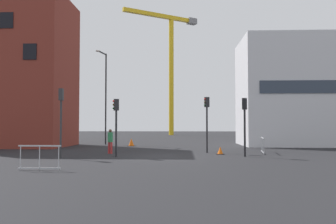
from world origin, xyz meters
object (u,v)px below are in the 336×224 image
(traffic_light_verge, at_px, (207,115))
(traffic_cone_on_verge, at_px, (131,142))
(pedestrian_walking, at_px, (110,139))
(traffic_cone_orange, at_px, (220,151))
(streetlamp_tall, at_px, (105,91))
(traffic_light_far, at_px, (116,117))
(construction_crane, at_px, (170,56))
(traffic_light_crosswalk, at_px, (61,111))
(traffic_light_near, at_px, (245,117))

(traffic_light_verge, distance_m, traffic_cone_on_verge, 9.99)
(pedestrian_walking, distance_m, traffic_cone_orange, 7.40)
(streetlamp_tall, height_order, traffic_cone_orange, streetlamp_tall)
(traffic_light_far, height_order, traffic_cone_on_verge, traffic_light_far)
(streetlamp_tall, relative_size, traffic_cone_orange, 17.69)
(construction_crane, distance_m, pedestrian_walking, 44.06)
(traffic_light_crosswalk, bearing_deg, construction_crane, 83.86)
(traffic_light_far, xyz_separation_m, traffic_cone_on_verge, (-0.63, 10.57, -2.06))
(streetlamp_tall, height_order, traffic_light_crosswalk, streetlamp_tall)
(construction_crane, relative_size, traffic_light_crosswalk, 5.59)
(traffic_light_near, bearing_deg, streetlamp_tall, 132.95)
(traffic_light_verge, distance_m, traffic_light_crosswalk, 9.73)
(construction_crane, bearing_deg, streetlamp_tall, -99.65)
(traffic_light_far, relative_size, pedestrian_walking, 2.14)
(construction_crane, relative_size, traffic_light_near, 6.37)
(traffic_light_near, relative_size, traffic_light_crosswalk, 0.88)
(streetlamp_tall, xyz_separation_m, pedestrian_walking, (2.77, -10.48, -4.30))
(traffic_cone_orange, bearing_deg, streetlamp_tall, 133.30)
(streetlamp_tall, xyz_separation_m, traffic_cone_on_verge, (2.97, -2.21, -4.93))
(streetlamp_tall, distance_m, traffic_cone_on_verge, 6.16)
(construction_crane, height_order, streetlamp_tall, construction_crane)
(streetlamp_tall, distance_m, traffic_light_far, 13.58)
(traffic_cone_orange, distance_m, traffic_cone_on_verge, 11.14)
(traffic_light_near, height_order, traffic_light_verge, traffic_light_verge)
(traffic_light_crosswalk, xyz_separation_m, pedestrian_walking, (2.28, 3.13, -1.79))
(traffic_light_near, relative_size, traffic_cone_on_verge, 5.14)
(construction_crane, xyz_separation_m, traffic_cone_orange, (4.81, -41.98, -14.66))
(streetlamp_tall, height_order, traffic_cone_on_verge, streetlamp_tall)
(traffic_light_near, distance_m, pedestrian_walking, 9.01)
(traffic_light_near, distance_m, traffic_light_verge, 3.48)
(construction_crane, distance_m, traffic_cone_on_verge, 36.55)
(traffic_cone_orange, bearing_deg, traffic_light_far, -162.71)
(traffic_light_verge, xyz_separation_m, traffic_cone_orange, (0.79, -1.18, -2.38))
(construction_crane, height_order, pedestrian_walking, construction_crane)
(streetlamp_tall, relative_size, traffic_cone_on_verge, 12.95)
(traffic_light_far, distance_m, traffic_cone_orange, 7.16)
(traffic_light_near, bearing_deg, traffic_light_far, -176.63)
(construction_crane, relative_size, traffic_cone_on_verge, 32.78)
(construction_crane, relative_size, traffic_light_far, 6.49)
(construction_crane, relative_size, traffic_cone_orange, 44.78)
(traffic_light_verge, bearing_deg, pedestrian_walking, -172.04)
(traffic_light_verge, relative_size, pedestrian_walking, 2.36)
(streetlamp_tall, height_order, pedestrian_walking, streetlamp_tall)
(streetlamp_tall, relative_size, pedestrian_walking, 5.49)
(traffic_light_crosswalk, xyz_separation_m, traffic_cone_orange, (9.64, 2.87, -2.50))
(traffic_cone_on_verge, bearing_deg, traffic_light_near, -49.98)
(traffic_light_far, bearing_deg, traffic_light_crosswalk, -164.91)
(traffic_light_near, bearing_deg, traffic_cone_orange, 130.46)
(traffic_light_near, xyz_separation_m, traffic_light_verge, (-2.12, 2.75, 0.18))
(traffic_light_far, bearing_deg, traffic_cone_orange, 17.29)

